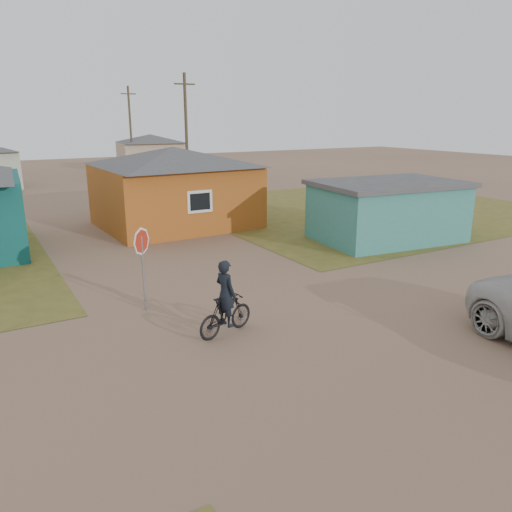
% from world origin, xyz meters
% --- Properties ---
extents(ground, '(120.00, 120.00, 0.00)m').
position_xyz_m(ground, '(0.00, 0.00, 0.00)').
color(ground, '#85634D').
extents(grass_ne, '(20.00, 18.00, 0.00)m').
position_xyz_m(grass_ne, '(14.00, 13.00, 0.01)').
color(grass_ne, brown).
rests_on(grass_ne, ground).
extents(house_yellow, '(7.72, 6.76, 3.90)m').
position_xyz_m(house_yellow, '(2.50, 14.00, 2.00)').
color(house_yellow, '#A45219').
rests_on(house_yellow, ground).
extents(shed_turquoise, '(6.71, 4.93, 2.60)m').
position_xyz_m(shed_turquoise, '(9.50, 6.50, 1.31)').
color(shed_turquoise, teal).
rests_on(shed_turquoise, ground).
extents(house_beige_east, '(6.95, 6.05, 3.60)m').
position_xyz_m(house_beige_east, '(10.00, 40.00, 1.86)').
color(house_beige_east, tan).
rests_on(house_beige_east, ground).
extents(utility_pole_near, '(1.40, 0.20, 8.00)m').
position_xyz_m(utility_pole_near, '(6.50, 22.00, 4.14)').
color(utility_pole_near, '#483C2B').
rests_on(utility_pole_near, ground).
extents(utility_pole_far, '(1.40, 0.20, 8.00)m').
position_xyz_m(utility_pole_far, '(7.50, 38.00, 4.14)').
color(utility_pole_far, '#483C2B').
rests_on(utility_pole_far, ground).
extents(stop_sign, '(0.76, 0.29, 2.40)m').
position_xyz_m(stop_sign, '(-2.45, 3.67, 1.77)').
color(stop_sign, gray).
rests_on(stop_sign, ground).
extents(cyclist, '(1.78, 0.94, 1.94)m').
position_xyz_m(cyclist, '(-1.20, 1.07, 0.71)').
color(cyclist, black).
rests_on(cyclist, ground).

